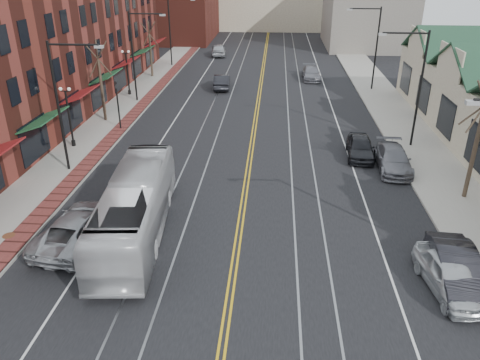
% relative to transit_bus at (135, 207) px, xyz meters
% --- Properties ---
extents(sidewalk_left, '(4.00, 120.00, 0.15)m').
position_rel_transit_bus_xyz_m(sidewalk_left, '(-7.00, 11.13, -1.43)').
color(sidewalk_left, gray).
rests_on(sidewalk_left, ground).
extents(sidewalk_right, '(4.00, 120.00, 0.15)m').
position_rel_transit_bus_xyz_m(sidewalk_right, '(17.00, 11.13, -1.43)').
color(sidewalk_right, gray).
rests_on(sidewalk_right, ground).
extents(building_left, '(10.00, 50.00, 11.00)m').
position_rel_transit_bus_xyz_m(building_left, '(-14.00, 18.13, 3.99)').
color(building_left, maroon).
rests_on(building_left, ground).
extents(backdrop_mid, '(22.00, 14.00, 9.00)m').
position_rel_transit_bus_xyz_m(backdrop_mid, '(5.00, 76.13, 2.99)').
color(backdrop_mid, tan).
rests_on(backdrop_mid, ground).
extents(backdrop_right, '(12.00, 16.00, 11.00)m').
position_rel_transit_bus_xyz_m(backdrop_right, '(20.00, 56.13, 3.99)').
color(backdrop_right, slate).
rests_on(backdrop_right, ground).
extents(streetlight_l_1, '(3.33, 0.25, 8.00)m').
position_rel_transit_bus_xyz_m(streetlight_l_1, '(-6.05, 7.13, 3.52)').
color(streetlight_l_1, black).
rests_on(streetlight_l_1, sidewalk_left).
extents(streetlight_l_2, '(3.33, 0.25, 8.00)m').
position_rel_transit_bus_xyz_m(streetlight_l_2, '(-6.05, 23.13, 3.52)').
color(streetlight_l_2, black).
rests_on(streetlight_l_2, sidewalk_left).
extents(streetlight_l_3, '(3.33, 0.25, 8.00)m').
position_rel_transit_bus_xyz_m(streetlight_l_3, '(-6.05, 39.13, 3.52)').
color(streetlight_l_3, black).
rests_on(streetlight_l_3, sidewalk_left).
extents(streetlight_r_1, '(3.33, 0.25, 8.00)m').
position_rel_transit_bus_xyz_m(streetlight_r_1, '(16.05, 13.13, 3.52)').
color(streetlight_r_1, black).
rests_on(streetlight_r_1, sidewalk_right).
extents(streetlight_r_2, '(3.33, 0.25, 8.00)m').
position_rel_transit_bus_xyz_m(streetlight_r_2, '(16.05, 29.13, 3.52)').
color(streetlight_r_2, black).
rests_on(streetlight_r_2, sidewalk_right).
extents(lamppost_l_2, '(0.84, 0.28, 4.27)m').
position_rel_transit_bus_xyz_m(lamppost_l_2, '(-7.80, 11.13, 0.70)').
color(lamppost_l_2, black).
rests_on(lamppost_l_2, sidewalk_left).
extents(lamppost_l_3, '(0.84, 0.28, 4.27)m').
position_rel_transit_bus_xyz_m(lamppost_l_3, '(-7.80, 25.13, 0.70)').
color(lamppost_l_3, black).
rests_on(lamppost_l_3, sidewalk_left).
extents(tree_left_near, '(1.78, 1.37, 6.48)m').
position_rel_transit_bus_xyz_m(tree_left_near, '(-7.50, 17.13, 2.01)').
color(tree_left_near, '#382B21').
rests_on(tree_left_near, sidewalk_left).
extents(tree_left_far, '(1.66, 1.28, 6.02)m').
position_rel_transit_bus_xyz_m(tree_left_far, '(-7.50, 33.13, 1.77)').
color(tree_left_far, '#382B21').
rests_on(tree_left_far, sidewalk_left).
extents(tree_right_mid, '(1.90, 1.46, 6.93)m').
position_rel_transit_bus_xyz_m(tree_right_mid, '(17.50, 5.13, 2.25)').
color(tree_right_mid, '#382B21').
rests_on(tree_right_mid, sidewalk_right).
extents(manhole_far, '(0.60, 0.60, 0.02)m').
position_rel_transit_bus_xyz_m(manhole_far, '(-6.20, -0.87, -1.35)').
color(manhole_far, '#592D19').
rests_on(manhole_far, sidewalk_left).
extents(traffic_signal, '(0.18, 0.15, 3.80)m').
position_rel_transit_bus_xyz_m(traffic_signal, '(-5.60, 15.13, 0.84)').
color(traffic_signal, black).
rests_on(traffic_signal, sidewalk_left).
extents(transit_bus, '(3.48, 10.99, 3.01)m').
position_rel_transit_bus_xyz_m(transit_bus, '(0.00, 0.00, 0.00)').
color(transit_bus, silver).
rests_on(transit_bus, ground).
extents(parked_suv, '(3.37, 6.10, 1.62)m').
position_rel_transit_bus_xyz_m(parked_suv, '(-2.50, -0.85, -0.70)').
color(parked_suv, '#A0A2A7').
rests_on(parked_suv, ground).
extents(parked_car_a, '(2.32, 4.52, 1.47)m').
position_rel_transit_bus_xyz_m(parked_car_a, '(13.92, -3.29, -0.77)').
color(parked_car_a, silver).
rests_on(parked_car_a, ground).
extents(parked_car_b, '(1.98, 4.82, 1.55)m').
position_rel_transit_bus_xyz_m(parked_car_b, '(14.30, -2.80, -0.73)').
color(parked_car_b, black).
rests_on(parked_car_b, ground).
extents(parked_car_c, '(2.24, 4.98, 1.42)m').
position_rel_transit_bus_xyz_m(parked_car_c, '(14.30, 8.97, -0.80)').
color(parked_car_c, slate).
rests_on(parked_car_c, ground).
extents(parked_car_d, '(2.05, 4.42, 1.47)m').
position_rel_transit_bus_xyz_m(parked_car_d, '(12.50, 10.94, -0.77)').
color(parked_car_d, black).
rests_on(parked_car_d, ground).
extents(distant_car_left, '(1.83, 4.55, 1.47)m').
position_rel_transit_bus_xyz_m(distant_car_left, '(1.02, 28.63, -0.77)').
color(distant_car_left, black).
rests_on(distant_car_left, ground).
extents(distant_car_right, '(2.08, 4.81, 1.38)m').
position_rel_transit_bus_xyz_m(distant_car_right, '(10.54, 33.38, -0.82)').
color(distant_car_right, slate).
rests_on(distant_car_right, ground).
extents(distant_car_far, '(2.44, 5.01, 1.65)m').
position_rel_transit_bus_xyz_m(distant_car_far, '(-1.41, 46.42, -0.68)').
color(distant_car_far, '#AFB1B6').
rests_on(distant_car_far, ground).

